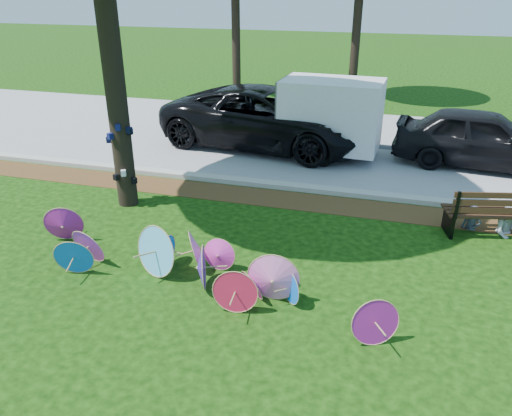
% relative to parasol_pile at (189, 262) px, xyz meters
% --- Properties ---
extents(ground, '(90.00, 90.00, 0.00)m').
position_rel_parasol_pile_xyz_m(ground, '(0.31, -0.69, -0.37)').
color(ground, black).
rests_on(ground, ground).
extents(mulch_strip, '(90.00, 1.00, 0.01)m').
position_rel_parasol_pile_xyz_m(mulch_strip, '(0.31, 3.81, -0.37)').
color(mulch_strip, '#472D16').
rests_on(mulch_strip, ground).
extents(curb, '(90.00, 0.30, 0.12)m').
position_rel_parasol_pile_xyz_m(curb, '(0.31, 4.51, -0.31)').
color(curb, '#B7B5AD').
rests_on(curb, ground).
extents(street, '(90.00, 8.00, 0.01)m').
position_rel_parasol_pile_xyz_m(street, '(0.31, 8.66, -0.37)').
color(street, gray).
rests_on(street, ground).
extents(parasol_pile, '(6.76, 1.85, 0.93)m').
position_rel_parasol_pile_xyz_m(parasol_pile, '(0.00, 0.00, 0.00)').
color(parasol_pile, '#B51F93').
rests_on(parasol_pile, ground).
extents(black_van, '(6.69, 3.78, 1.76)m').
position_rel_parasol_pile_xyz_m(black_van, '(-0.64, 7.69, 0.51)').
color(black_van, black).
rests_on(black_van, ground).
extents(dark_pickup, '(4.77, 2.29, 1.57)m').
position_rel_parasol_pile_xyz_m(dark_pickup, '(5.40, 7.51, 0.41)').
color(dark_pickup, black).
rests_on(dark_pickup, ground).
extents(cargo_trailer, '(2.80, 1.86, 2.50)m').
position_rel_parasol_pile_xyz_m(cargo_trailer, '(1.33, 7.19, 0.87)').
color(cargo_trailer, white).
rests_on(cargo_trailer, ground).
extents(park_bench, '(2.05, 1.15, 1.01)m').
position_rel_parasol_pile_xyz_m(park_bench, '(5.16, 3.32, 0.13)').
color(park_bench, black).
rests_on(park_bench, ground).
extents(person_left, '(0.43, 0.35, 1.04)m').
position_rel_parasol_pile_xyz_m(person_left, '(4.81, 3.37, 0.15)').
color(person_left, '#3E4755').
rests_on(person_left, ground).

